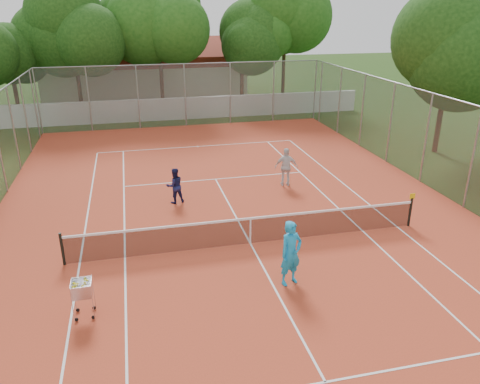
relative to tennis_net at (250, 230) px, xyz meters
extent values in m
plane|color=#1B340E|center=(0.00, 0.00, -0.51)|extent=(120.00, 120.00, 0.00)
cube|color=#B74023|center=(0.00, 0.00, -0.50)|extent=(18.00, 34.00, 0.02)
cube|color=white|center=(0.00, 0.00, -0.49)|extent=(10.98, 23.78, 0.01)
cube|color=black|center=(0.00, 0.00, 0.00)|extent=(11.88, 0.10, 0.98)
cube|color=slate|center=(0.00, 0.00, 1.49)|extent=(18.00, 34.00, 4.00)
cube|color=white|center=(0.00, 19.00, 0.24)|extent=(26.00, 0.30, 1.50)
cube|color=beige|center=(-2.00, 29.00, 1.69)|extent=(16.40, 9.00, 4.40)
cube|color=#14380E|center=(0.00, 22.00, 4.49)|extent=(29.00, 19.00, 10.00)
imported|color=#199AD6|center=(0.51, -2.57, 0.48)|extent=(0.82, 0.67, 1.93)
imported|color=#181C4A|center=(-2.07, 4.10, 0.24)|extent=(0.81, 0.69, 1.46)
imported|color=silver|center=(2.90, 4.93, 0.36)|extent=(1.07, 0.64, 1.71)
cube|color=silver|center=(-5.13, -2.82, 0.06)|extent=(0.61, 0.61, 1.11)
camera|label=1|loc=(-3.55, -13.49, 6.98)|focal=35.00mm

